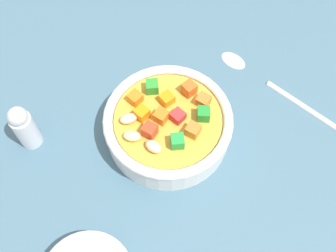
% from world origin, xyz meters
% --- Properties ---
extents(ground_plane, '(1.40, 1.40, 0.02)m').
position_xyz_m(ground_plane, '(0.00, 0.00, -0.01)').
color(ground_plane, '#42667A').
extents(soup_bowl_main, '(0.16, 0.16, 0.06)m').
position_xyz_m(soup_bowl_main, '(-0.00, 0.00, 0.03)').
color(soup_bowl_main, white).
rests_on(soup_bowl_main, ground_plane).
extents(spoon, '(0.15, 0.15, 0.01)m').
position_xyz_m(spoon, '(0.07, -0.15, 0.00)').
color(spoon, silver).
rests_on(spoon, ground_plane).
extents(pepper_shaker, '(0.03, 0.03, 0.08)m').
position_xyz_m(pepper_shaker, '(0.00, 0.18, 0.04)').
color(pepper_shaker, silver).
rests_on(pepper_shaker, ground_plane).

